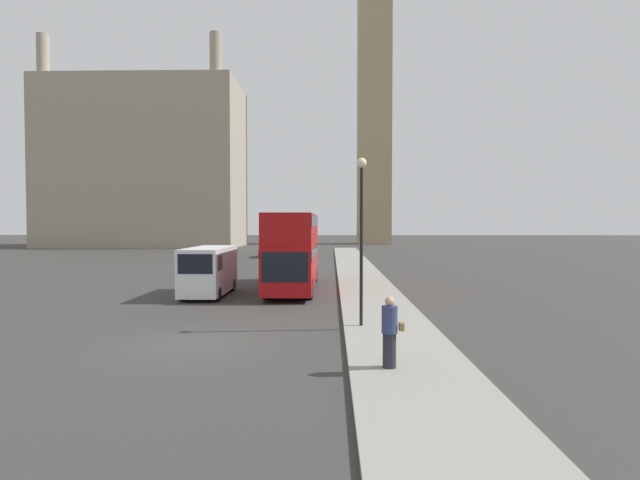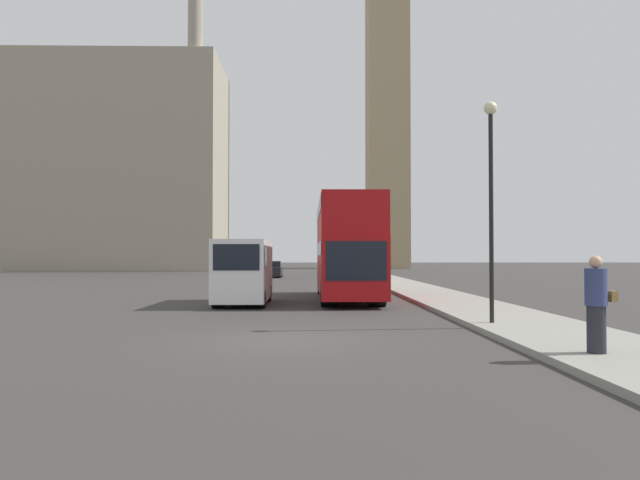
{
  "view_description": "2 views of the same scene",
  "coord_description": "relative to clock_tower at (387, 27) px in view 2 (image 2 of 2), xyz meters",
  "views": [
    {
      "loc": [
        4.55,
        -15.55,
        3.83
      ],
      "look_at": [
        3.85,
        15.06,
        2.81
      ],
      "focal_mm": 28.0,
      "sensor_mm": 36.0,
      "label": 1
    },
    {
      "loc": [
        0.66,
        -14.46,
        1.98
      ],
      "look_at": [
        1.33,
        21.72,
        2.85
      ],
      "focal_mm": 35.0,
      "sensor_mm": 36.0,
      "label": 2
    }
  ],
  "objects": [
    {
      "name": "clock_tower",
      "position": [
        0.0,
        0.0,
        0.0
      ],
      "size": [
        6.58,
        6.75,
        71.53
      ],
      "color": "tan",
      "rests_on": "ground_plane"
    },
    {
      "name": "white_van",
      "position": [
        -14.5,
        -68.36,
        -35.28
      ],
      "size": [
        2.0,
        5.44,
        2.56
      ],
      "color": "white",
      "rests_on": "ground_plane"
    },
    {
      "name": "parked_sedan",
      "position": [
        -15.15,
        -37.88,
        -35.99
      ],
      "size": [
        1.74,
        4.72,
        1.44
      ],
      "color": "black",
      "rests_on": "ground_plane"
    },
    {
      "name": "building_block_distant",
      "position": [
        -38.84,
        -12.1,
        -23.19
      ],
      "size": [
        31.21,
        15.14,
        32.72
      ],
      "color": "#9E937F",
      "rests_on": "ground_plane"
    },
    {
      "name": "ground_plane",
      "position": [
        -12.57,
        -78.95,
        -36.65
      ],
      "size": [
        300.0,
        300.0,
        0.0
      ],
      "primitive_type": "plane",
      "color": "#383533"
    },
    {
      "name": "sidewalk_strip",
      "position": [
        -5.93,
        -78.95,
        -36.57
      ],
      "size": [
        3.27,
        120.0,
        0.15
      ],
      "color": "gray",
      "rests_on": "ground_plane"
    },
    {
      "name": "street_lamp",
      "position": [
        -6.94,
        -76.59,
        -32.57
      ],
      "size": [
        0.36,
        0.36,
        6.02
      ],
      "color": "black",
      "rests_on": "sidewalk_strip"
    },
    {
      "name": "pedestrian",
      "position": [
        -6.52,
        -81.85,
        -35.59
      ],
      "size": [
        0.56,
        0.4,
        1.82
      ],
      "color": "#23232D",
      "rests_on": "sidewalk_strip"
    },
    {
      "name": "red_double_decker_bus",
      "position": [
        -10.2,
        -65.7,
        -34.21
      ],
      "size": [
        2.52,
        11.0,
        4.35
      ],
      "color": "#A80F11",
      "rests_on": "ground_plane"
    }
  ]
}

